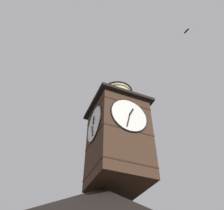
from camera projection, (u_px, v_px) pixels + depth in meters
name	position (u px, v px, depth m)	size (l,w,h in m)	color
clock_tower	(118.00, 133.00, 19.04)	(4.70, 4.70, 10.22)	#422B1E
flying_bird_high	(187.00, 31.00, 23.99)	(0.25, 0.63, 0.12)	black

